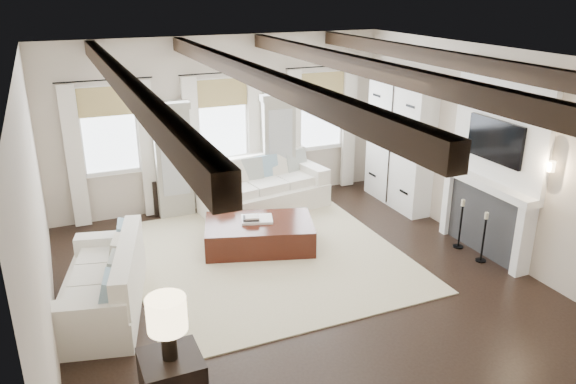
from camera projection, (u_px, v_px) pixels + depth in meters
name	position (u px, v px, depth m)	size (l,w,h in m)	color
ground	(305.00, 291.00, 7.89)	(7.50, 7.50, 0.00)	black
room_shell	(327.00, 140.00, 8.28)	(6.54, 7.54, 3.22)	beige
area_rug	(267.00, 256.00, 8.89)	(4.08, 4.28, 0.02)	beige
sofa_back	(262.00, 188.00, 10.64)	(2.49, 1.42, 1.01)	white
sofa_left	(106.00, 285.00, 7.32)	(1.45, 2.31, 0.92)	white
ottoman	(259.00, 235.00, 9.12)	(1.72, 1.08, 0.45)	black
tray	(257.00, 219.00, 9.10)	(0.50, 0.38, 0.04)	white
book_lower	(251.00, 218.00, 9.03)	(0.26, 0.20, 0.04)	#262628
book_upper	(252.00, 217.00, 8.98)	(0.22, 0.17, 0.03)	beige
side_table_front	(173.00, 382.00, 5.64)	(0.60, 0.60, 0.60)	black
lamp_front	(167.00, 318.00, 5.38)	(0.39, 0.39, 0.67)	black
side_table_back	(163.00, 194.00, 10.55)	(0.45, 0.45, 0.67)	black
lamp_back	(160.00, 153.00, 10.27)	(0.40, 0.40, 0.69)	black
candlestick_near	(483.00, 241.00, 8.63)	(0.17, 0.17, 0.82)	black
candlestick_far	(460.00, 228.00, 9.09)	(0.17, 0.17, 0.83)	black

